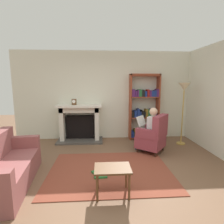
{
  "coord_description": "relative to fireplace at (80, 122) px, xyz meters",
  "views": [
    {
      "loc": [
        -0.18,
        -3.02,
        1.74
      ],
      "look_at": [
        0.1,
        1.2,
        1.05
      ],
      "focal_mm": 28.52,
      "sensor_mm": 36.0,
      "label": 1
    }
  ],
  "objects": [
    {
      "name": "seated_reader",
      "position": [
        1.85,
        -1.0,
        0.03
      ],
      "size": [
        0.59,
        0.57,
        1.14
      ],
      "rotation": [
        0.0,
        0.0,
        4.02
      ],
      "color": "silver",
      "rests_on": "ground"
    },
    {
      "name": "scattered_books",
      "position": [
        0.63,
        -2.09,
        -0.56
      ],
      "size": [
        0.4,
        0.44,
        0.04
      ],
      "color": "#267233",
      "rests_on": "area_rug"
    },
    {
      "name": "area_rug",
      "position": [
        0.8,
        -2.0,
        -0.58
      ],
      "size": [
        2.4,
        1.8,
        0.01
      ],
      "primitive_type": "cube",
      "color": "brown",
      "rests_on": "ground"
    },
    {
      "name": "sofa_floral",
      "position": [
        -1.01,
        -2.41,
        -0.27
      ],
      "size": [
        0.91,
        1.77,
        0.85
      ],
      "rotation": [
        0.0,
        0.0,
        1.69
      ],
      "color": "#904F4E",
      "rests_on": "ground"
    },
    {
      "name": "armchair_reading",
      "position": [
        1.94,
        -1.07,
        -0.16
      ],
      "size": [
        0.89,
        0.89,
        0.97
      ],
      "rotation": [
        0.0,
        0.0,
        4.02
      ],
      "color": "#331E14",
      "rests_on": "ground"
    },
    {
      "name": "side_table",
      "position": [
        0.8,
        -2.76,
        -0.21
      ],
      "size": [
        0.56,
        0.39,
        0.45
      ],
      "color": "brown",
      "rests_on": "ground"
    },
    {
      "name": "side_wall_right",
      "position": [
        3.45,
        -1.05,
        0.76
      ],
      "size": [
        0.1,
        5.2,
        2.7
      ],
      "primitive_type": "cube",
      "color": "silver",
      "rests_on": "ground"
    },
    {
      "name": "mantel_clock",
      "position": [
        -0.14,
        -0.1,
        0.61
      ],
      "size": [
        0.14,
        0.14,
        0.17
      ],
      "color": "brown",
      "rests_on": "fireplace"
    },
    {
      "name": "ground",
      "position": [
        0.8,
        -2.3,
        -0.59
      ],
      "size": [
        14.0,
        14.0,
        0.0
      ],
      "primitive_type": "plane",
      "color": "brown"
    },
    {
      "name": "floor_lamp",
      "position": [
        2.94,
        -0.52,
        0.9
      ],
      "size": [
        0.32,
        0.32,
        1.75
      ],
      "color": "#B7933F",
      "rests_on": "ground"
    },
    {
      "name": "bookshelf",
      "position": [
        1.97,
        0.04,
        0.36
      ],
      "size": [
        0.9,
        0.32,
        2.01
      ],
      "color": "brown",
      "rests_on": "ground"
    },
    {
      "name": "back_wall",
      "position": [
        0.8,
        0.25,
        0.76
      ],
      "size": [
        5.6,
        0.1,
        2.7
      ],
      "primitive_type": "cube",
      "color": "silver",
      "rests_on": "ground"
    },
    {
      "name": "fireplace",
      "position": [
        0.0,
        0.0,
        0.0
      ],
      "size": [
        1.34,
        0.64,
        1.11
      ],
      "color": "#4C4742",
      "rests_on": "ground"
    }
  ]
}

